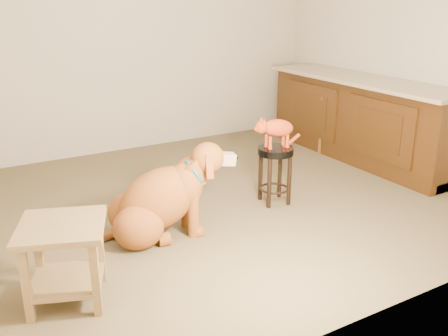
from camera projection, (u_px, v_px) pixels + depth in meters
floor at (230, 197)px, 4.74m from camera, size 4.50×4.00×0.01m
room_shell at (231, 13)px, 4.19m from camera, size 4.54×4.04×2.62m
cabinet_run at (362, 121)px, 5.76m from camera, size 0.70×2.56×0.94m
padded_stool at (275, 164)px, 4.52m from camera, size 0.32×0.32×0.53m
wood_stool at (329, 121)px, 6.11m from camera, size 0.47×0.47×0.70m
side_table at (64, 251)px, 3.05m from camera, size 0.65×0.65×0.53m
golden_retriever at (160, 201)px, 3.91m from camera, size 1.22×0.67×0.79m
tabby_kitten at (275, 129)px, 4.41m from camera, size 0.51×0.20×0.32m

